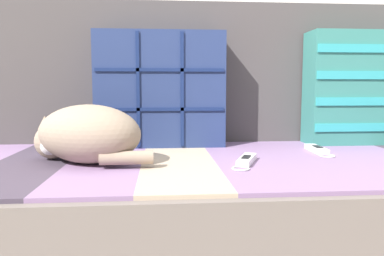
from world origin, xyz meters
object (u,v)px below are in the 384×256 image
(couch, at_px, (243,222))
(throw_pillow_quilted, at_px, (160,90))
(sleeping_cat, at_px, (85,135))
(game_remote_far, at_px, (246,160))
(game_remote_near, at_px, (317,150))
(throw_pillow_striped, at_px, (358,88))

(couch, bearing_deg, throw_pillow_quilted, 137.91)
(couch, relative_size, sleeping_cat, 5.36)
(throw_pillow_quilted, height_order, game_remote_far, throw_pillow_quilted)
(couch, distance_m, game_remote_near, 0.35)
(sleeping_cat, bearing_deg, game_remote_far, -6.17)
(throw_pillow_striped, xyz_separation_m, sleeping_cat, (-0.98, -0.31, -0.13))
(throw_pillow_quilted, distance_m, throw_pillow_striped, 0.76)
(throw_pillow_quilted, bearing_deg, sleeping_cat, -125.44)
(couch, height_order, game_remote_near, game_remote_near)
(throw_pillow_quilted, xyz_separation_m, throw_pillow_striped, (0.76, -0.00, 0.00))
(couch, height_order, game_remote_far, game_remote_far)
(sleeping_cat, xyz_separation_m, game_remote_near, (0.75, 0.12, -0.07))
(throw_pillow_striped, bearing_deg, couch, -154.20)
(throw_pillow_quilted, relative_size, sleeping_cat, 1.24)
(game_remote_near, bearing_deg, game_remote_far, -149.48)
(throw_pillow_striped, bearing_deg, sleeping_cat, -162.75)
(couch, bearing_deg, game_remote_near, 11.20)
(sleeping_cat, height_order, game_remote_far, sleeping_cat)
(throw_pillow_quilted, distance_m, game_remote_far, 0.48)
(game_remote_near, bearing_deg, sleeping_cat, -171.14)
(throw_pillow_quilted, distance_m, sleeping_cat, 0.40)
(throw_pillow_quilted, distance_m, game_remote_near, 0.60)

